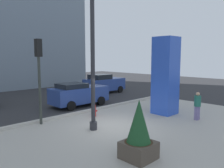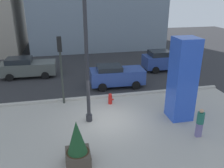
{
  "view_description": "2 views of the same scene",
  "coord_description": "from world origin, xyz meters",
  "px_view_note": "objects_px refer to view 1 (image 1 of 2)",
  "views": [
    {
      "loc": [
        -7.89,
        -8.04,
        3.51
      ],
      "look_at": [
        1.41,
        1.42,
        1.92
      ],
      "focal_mm": 36.14,
      "sensor_mm": 36.0,
      "label": 1
    },
    {
      "loc": [
        -2.3,
        -11.71,
        6.93
      ],
      "look_at": [
        0.51,
        1.45,
        1.64
      ],
      "focal_mm": 37.75,
      "sensor_mm": 36.0,
      "label": 2
    }
  ],
  "objects_px": {
    "traffic_light_far_side": "(39,67)",
    "pedestrian_crossing": "(197,105)",
    "lamp_post": "(93,54)",
    "art_pillar_blue": "(165,76)",
    "car_curb_east": "(79,94)",
    "car_intersection": "(104,84)",
    "potted_plant_near_left": "(139,133)",
    "fire_hydrant": "(94,110)"
  },
  "relations": [
    {
      "from": "traffic_light_far_side",
      "to": "pedestrian_crossing",
      "type": "height_order",
      "value": "traffic_light_far_side"
    },
    {
      "from": "pedestrian_crossing",
      "to": "traffic_light_far_side",
      "type": "bearing_deg",
      "value": 140.93
    },
    {
      "from": "lamp_post",
      "to": "traffic_light_far_side",
      "type": "bearing_deg",
      "value": 117.15
    },
    {
      "from": "art_pillar_blue",
      "to": "traffic_light_far_side",
      "type": "distance_m",
      "value": 7.39
    },
    {
      "from": "car_curb_east",
      "to": "pedestrian_crossing",
      "type": "bearing_deg",
      "value": -71.71
    },
    {
      "from": "art_pillar_blue",
      "to": "pedestrian_crossing",
      "type": "bearing_deg",
      "value": -88.46
    },
    {
      "from": "traffic_light_far_side",
      "to": "car_intersection",
      "type": "distance_m",
      "value": 11.06
    },
    {
      "from": "art_pillar_blue",
      "to": "traffic_light_far_side",
      "type": "bearing_deg",
      "value": 153.21
    },
    {
      "from": "traffic_light_far_side",
      "to": "pedestrian_crossing",
      "type": "bearing_deg",
      "value": -39.07
    },
    {
      "from": "art_pillar_blue",
      "to": "pedestrian_crossing",
      "type": "xyz_separation_m",
      "value": [
        0.06,
        -2.06,
        -1.49
      ]
    },
    {
      "from": "potted_plant_near_left",
      "to": "fire_hydrant",
      "type": "distance_m",
      "value": 5.99
    },
    {
      "from": "fire_hydrant",
      "to": "car_curb_east",
      "type": "height_order",
      "value": "car_curb_east"
    },
    {
      "from": "art_pillar_blue",
      "to": "car_intersection",
      "type": "xyz_separation_m",
      "value": [
        2.86,
        8.71,
        -1.43
      ]
    },
    {
      "from": "lamp_post",
      "to": "car_intersection",
      "type": "relative_size",
      "value": 1.85
    },
    {
      "from": "potted_plant_near_left",
      "to": "fire_hydrant",
      "type": "xyz_separation_m",
      "value": [
        2.52,
        5.4,
        -0.56
      ]
    },
    {
      "from": "fire_hydrant",
      "to": "traffic_light_far_side",
      "type": "bearing_deg",
      "value": 165.94
    },
    {
      "from": "potted_plant_near_left",
      "to": "car_curb_east",
      "type": "bearing_deg",
      "value": 66.7
    },
    {
      "from": "traffic_light_far_side",
      "to": "car_intersection",
      "type": "height_order",
      "value": "traffic_light_far_side"
    },
    {
      "from": "potted_plant_near_left",
      "to": "traffic_light_far_side",
      "type": "height_order",
      "value": "traffic_light_far_side"
    },
    {
      "from": "car_curb_east",
      "to": "pedestrian_crossing",
      "type": "xyz_separation_m",
      "value": [
        2.53,
        -7.66,
        0.01
      ]
    },
    {
      "from": "art_pillar_blue",
      "to": "fire_hydrant",
      "type": "bearing_deg",
      "value": 144.34
    },
    {
      "from": "pedestrian_crossing",
      "to": "fire_hydrant",
      "type": "bearing_deg",
      "value": 128.14
    },
    {
      "from": "lamp_post",
      "to": "car_curb_east",
      "type": "height_order",
      "value": "lamp_post"
    },
    {
      "from": "car_curb_east",
      "to": "fire_hydrant",
      "type": "bearing_deg",
      "value": -110.11
    },
    {
      "from": "art_pillar_blue",
      "to": "potted_plant_near_left",
      "type": "relative_size",
      "value": 2.26
    },
    {
      "from": "potted_plant_near_left",
      "to": "lamp_post",
      "type": "bearing_deg",
      "value": 75.68
    },
    {
      "from": "lamp_post",
      "to": "fire_hydrant",
      "type": "relative_size",
      "value": 9.96
    },
    {
      "from": "pedestrian_crossing",
      "to": "lamp_post",
      "type": "bearing_deg",
      "value": 152.63
    },
    {
      "from": "lamp_post",
      "to": "potted_plant_near_left",
      "type": "height_order",
      "value": "lamp_post"
    },
    {
      "from": "lamp_post",
      "to": "art_pillar_blue",
      "type": "height_order",
      "value": "lamp_post"
    },
    {
      "from": "car_intersection",
      "to": "fire_hydrant",
      "type": "bearing_deg",
      "value": -136.38
    },
    {
      "from": "art_pillar_blue",
      "to": "traffic_light_far_side",
      "type": "relative_size",
      "value": 1.07
    },
    {
      "from": "art_pillar_blue",
      "to": "fire_hydrant",
      "type": "height_order",
      "value": "art_pillar_blue"
    },
    {
      "from": "art_pillar_blue",
      "to": "pedestrian_crossing",
      "type": "relative_size",
      "value": 2.99
    },
    {
      "from": "fire_hydrant",
      "to": "car_curb_east",
      "type": "bearing_deg",
      "value": 69.89
    },
    {
      "from": "lamp_post",
      "to": "art_pillar_blue",
      "type": "relative_size",
      "value": 1.58
    },
    {
      "from": "car_intersection",
      "to": "car_curb_east",
      "type": "xyz_separation_m",
      "value": [
        -5.34,
        -3.12,
        -0.06
      ]
    },
    {
      "from": "art_pillar_blue",
      "to": "car_curb_east",
      "type": "relative_size",
      "value": 1.13
    },
    {
      "from": "traffic_light_far_side",
      "to": "car_intersection",
      "type": "bearing_deg",
      "value": 29.74
    },
    {
      "from": "lamp_post",
      "to": "potted_plant_near_left",
      "type": "distance_m",
      "value": 4.52
    },
    {
      "from": "traffic_light_far_side",
      "to": "pedestrian_crossing",
      "type": "xyz_separation_m",
      "value": [
        6.63,
        -5.38,
        -2.12
      ]
    },
    {
      "from": "lamp_post",
      "to": "pedestrian_crossing",
      "type": "xyz_separation_m",
      "value": [
        5.27,
        -2.73,
        -2.78
      ]
    }
  ]
}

